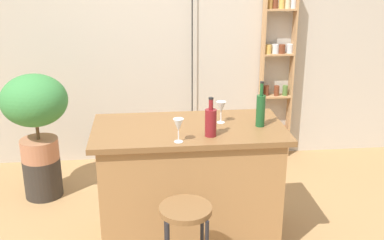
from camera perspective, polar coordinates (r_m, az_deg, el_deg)
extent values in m
cube|color=#BCB2A3|center=(4.91, -2.31, 11.03)|extent=(6.40, 0.10, 2.80)
cube|color=#9E7042|center=(3.62, -0.38, -8.03)|extent=(1.29, 0.67, 0.89)
cube|color=brown|center=(3.43, -0.40, -1.14)|extent=(1.40, 0.73, 0.04)
cylinder|color=brown|center=(2.90, -0.78, -10.79)|extent=(0.32, 0.32, 0.03)
cube|color=tan|center=(5.02, 8.44, 5.32)|extent=(0.02, 0.13, 1.82)
cube|color=tan|center=(5.11, 11.96, 5.35)|extent=(0.02, 0.13, 1.82)
cube|color=tan|center=(5.26, 9.78, -1.89)|extent=(0.30, 0.13, 0.02)
cylinder|color=brown|center=(5.21, 8.55, -1.32)|extent=(0.06, 0.06, 0.10)
cylinder|color=silver|center=(5.23, 9.40, -1.29)|extent=(0.06, 0.06, 0.10)
cylinder|color=#AD7A38|center=(5.25, 10.17, -1.25)|extent=(0.06, 0.06, 0.10)
cylinder|color=#994C23|center=(5.26, 10.95, -1.25)|extent=(0.06, 0.06, 0.10)
cube|color=tan|center=(5.12, 10.07, 2.87)|extent=(0.30, 0.13, 0.02)
cylinder|color=brown|center=(5.08, 8.98, 3.55)|extent=(0.06, 0.06, 0.11)
cylinder|color=brown|center=(5.10, 10.22, 3.52)|extent=(0.06, 0.06, 0.11)
cylinder|color=#4C7033|center=(5.12, 11.21, 3.54)|extent=(0.06, 0.06, 0.11)
cube|color=tan|center=(5.01, 10.37, 7.87)|extent=(0.30, 0.13, 0.02)
cylinder|color=gold|center=(4.97, 9.19, 8.48)|extent=(0.07, 0.07, 0.09)
cylinder|color=silver|center=(4.99, 10.09, 8.49)|extent=(0.07, 0.07, 0.09)
cylinder|color=brown|center=(5.00, 10.81, 8.47)|extent=(0.07, 0.07, 0.09)
cylinder|color=silver|center=(5.04, 11.76, 8.49)|extent=(0.07, 0.07, 0.09)
cube|color=tan|center=(4.94, 10.69, 13.04)|extent=(0.30, 0.13, 0.02)
cylinder|color=#AD7A38|center=(4.91, 9.42, 13.74)|extent=(0.06, 0.06, 0.10)
cylinder|color=brown|center=(4.93, 10.04, 13.73)|extent=(0.06, 0.06, 0.10)
cylinder|color=gold|center=(4.93, 10.82, 13.69)|extent=(0.06, 0.06, 0.10)
cylinder|color=beige|center=(4.96, 11.52, 13.67)|extent=(0.06, 0.06, 0.10)
cylinder|color=silver|center=(4.98, 12.19, 13.64)|extent=(0.06, 0.06, 0.10)
cylinder|color=#2D2823|center=(4.56, -17.63, -6.62)|extent=(0.34, 0.34, 0.37)
cylinder|color=#A86B4C|center=(4.45, -17.99, -3.38)|extent=(0.34, 0.34, 0.19)
cylinder|color=brown|center=(4.38, -18.22, -1.26)|extent=(0.03, 0.03, 0.16)
ellipsoid|color=#387F3D|center=(4.30, -18.61, 2.27)|extent=(0.58, 0.52, 0.46)
cylinder|color=#194C23|center=(3.44, 8.31, 1.10)|extent=(0.07, 0.07, 0.23)
cylinder|color=#194C23|center=(3.39, 8.44, 3.70)|extent=(0.02, 0.02, 0.09)
cylinder|color=black|center=(3.38, 8.48, 4.54)|extent=(0.03, 0.03, 0.01)
cylinder|color=maroon|center=(3.22, 2.28, -0.35)|extent=(0.08, 0.08, 0.19)
cylinder|color=maroon|center=(3.18, 2.31, 1.90)|extent=(0.03, 0.03, 0.07)
cylinder|color=black|center=(3.17, 2.32, 2.65)|extent=(0.03, 0.03, 0.01)
cylinder|color=silver|center=(3.15, -1.64, -2.64)|extent=(0.06, 0.06, 0.00)
cylinder|color=silver|center=(3.13, -1.65, -1.97)|extent=(0.01, 0.01, 0.07)
cone|color=silver|center=(3.11, -1.66, -0.59)|extent=(0.07, 0.07, 0.08)
cylinder|color=silver|center=(3.52, 3.51, -0.29)|extent=(0.06, 0.06, 0.00)
cylinder|color=silver|center=(3.50, 3.52, 0.32)|extent=(0.01, 0.01, 0.07)
cone|color=silver|center=(3.48, 3.55, 1.57)|extent=(0.07, 0.07, 0.08)
cylinder|color=black|center=(4.88, 0.02, 7.08)|extent=(0.01, 0.01, 2.15)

